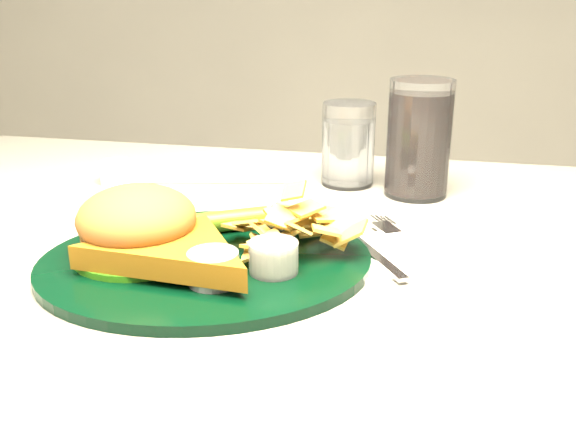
% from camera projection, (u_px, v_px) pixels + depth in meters
% --- Properties ---
extents(dinner_plate, '(0.40, 0.37, 0.07)m').
position_uv_depth(dinner_plate, '(205.00, 232.00, 0.62)').
color(dinner_plate, black).
rests_on(dinner_plate, table).
extents(water_glass, '(0.09, 0.09, 0.11)m').
position_uv_depth(water_glass, '(348.00, 144.00, 0.88)').
color(water_glass, white).
rests_on(water_glass, table).
extents(cola_glass, '(0.09, 0.09, 0.15)m').
position_uv_depth(cola_glass, '(419.00, 139.00, 0.83)').
color(cola_glass, black).
rests_on(cola_glass, table).
extents(fork_napkin, '(0.19, 0.20, 0.01)m').
position_uv_depth(fork_napkin, '(376.00, 252.00, 0.65)').
color(fork_napkin, white).
rests_on(fork_napkin, table).
extents(spoon, '(0.10, 0.16, 0.01)m').
position_uv_depth(spoon, '(132.00, 249.00, 0.66)').
color(spoon, silver).
rests_on(spoon, table).
extents(ramekin, '(0.05, 0.05, 0.03)m').
position_uv_depth(ramekin, '(117.00, 172.00, 0.89)').
color(ramekin, white).
rests_on(ramekin, table).
extents(wrapped_straw, '(0.23, 0.12, 0.01)m').
position_uv_depth(wrapped_straw, '(226.00, 181.00, 0.90)').
color(wrapped_straw, white).
rests_on(wrapped_straw, table).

